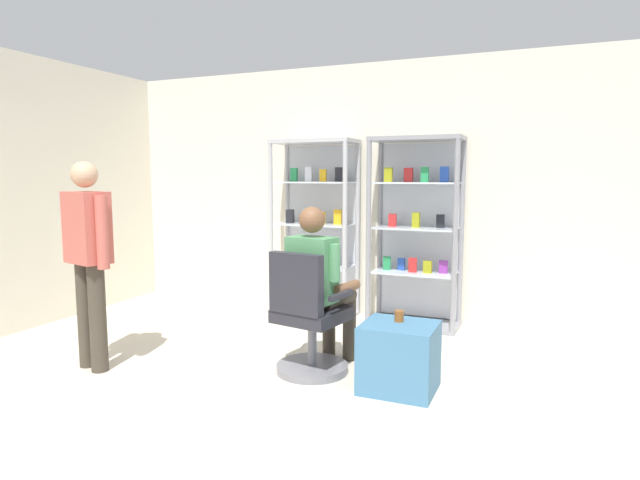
% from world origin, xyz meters
% --- Properties ---
extents(ground_plane, '(7.20, 7.20, 0.00)m').
position_xyz_m(ground_plane, '(0.00, 0.00, 0.00)').
color(ground_plane, beige).
extents(back_wall, '(6.00, 0.10, 2.70)m').
position_xyz_m(back_wall, '(0.00, 3.00, 1.35)').
color(back_wall, silver).
rests_on(back_wall, ground).
extents(display_cabinet_left, '(0.90, 0.45, 1.90)m').
position_xyz_m(display_cabinet_left, '(-0.55, 2.76, 0.97)').
color(display_cabinet_left, '#B7B7BC').
rests_on(display_cabinet_left, ground).
extents(display_cabinet_right, '(0.90, 0.45, 1.90)m').
position_xyz_m(display_cabinet_right, '(0.55, 2.76, 0.96)').
color(display_cabinet_right, gray).
rests_on(display_cabinet_right, ground).
extents(office_chair, '(0.61, 0.57, 0.96)m').
position_xyz_m(office_chair, '(0.11, 1.06, 0.39)').
color(office_chair, slate).
rests_on(office_chair, ground).
extents(seated_shopkeeper, '(0.54, 0.61, 1.29)m').
position_xyz_m(seated_shopkeeper, '(0.14, 1.22, 0.71)').
color(seated_shopkeeper, '#3F382D').
rests_on(seated_shopkeeper, ground).
extents(storage_crate, '(0.51, 0.46, 0.48)m').
position_xyz_m(storage_crate, '(0.83, 1.03, 0.24)').
color(storage_crate, teal).
rests_on(storage_crate, ground).
extents(tea_glass, '(0.07, 0.07, 0.08)m').
position_xyz_m(tea_glass, '(0.81, 1.09, 0.52)').
color(tea_glass, brown).
rests_on(tea_glass, storage_crate).
extents(standing_customer, '(0.51, 0.31, 1.63)m').
position_xyz_m(standing_customer, '(-1.50, 0.50, 0.93)').
color(standing_customer, '#3F382D').
rests_on(standing_customer, ground).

